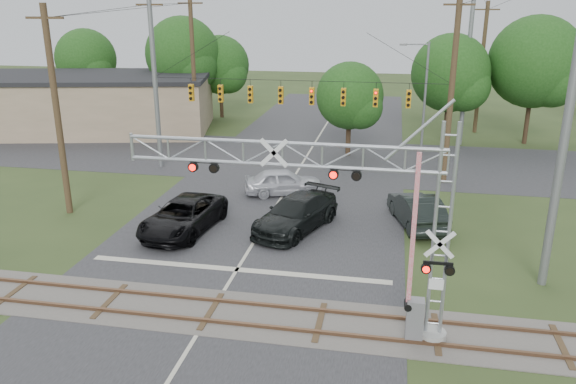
% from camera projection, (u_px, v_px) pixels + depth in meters
% --- Properties ---
extents(ground, '(160.00, 160.00, 0.00)m').
position_uv_depth(ground, '(192.00, 343.00, 18.63)').
color(ground, '#2E3E1C').
rests_on(ground, ground).
extents(road_main, '(14.00, 90.00, 0.02)m').
position_uv_depth(road_main, '(261.00, 230.00, 27.95)').
color(road_main, '#28282A').
rests_on(road_main, ground).
extents(road_cross, '(90.00, 12.00, 0.02)m').
position_uv_depth(road_cross, '(305.00, 159.00, 41.00)').
color(road_cross, '#28282A').
rests_on(road_cross, ground).
extents(railroad_track, '(90.00, 3.20, 0.17)m').
position_uv_depth(railroad_track, '(211.00, 311.00, 20.48)').
color(railroad_track, '#514D46').
rests_on(railroad_track, ground).
extents(crossing_gantry, '(10.76, 0.95, 7.41)m').
position_uv_depth(crossing_gantry, '(342.00, 206.00, 17.89)').
color(crossing_gantry, gray).
rests_on(crossing_gantry, ground).
extents(traffic_signal_span, '(19.34, 0.36, 11.50)m').
position_uv_depth(traffic_signal_span, '(310.00, 89.00, 35.34)').
color(traffic_signal_span, slate).
rests_on(traffic_signal_span, ground).
extents(pickup_black, '(3.30, 6.03, 1.60)m').
position_uv_depth(pickup_black, '(183.00, 216.00, 27.62)').
color(pickup_black, black).
rests_on(pickup_black, ground).
extents(car_dark, '(4.26, 6.22, 1.67)m').
position_uv_depth(car_dark, '(296.00, 214.00, 27.83)').
color(car_dark, black).
rests_on(car_dark, ground).
extents(sedan_silver, '(4.90, 3.16, 1.55)m').
position_uv_depth(sedan_silver, '(283.00, 182.00, 33.08)').
color(sedan_silver, silver).
rests_on(sedan_silver, ground).
extents(suv_dark, '(3.11, 5.35, 1.67)m').
position_uv_depth(suv_dark, '(417.00, 210.00, 28.37)').
color(suv_dark, black).
rests_on(suv_dark, ground).
extents(commercial_building, '(22.78, 14.95, 4.91)m').
position_uv_depth(commercial_building, '(90.00, 103.00, 49.66)').
color(commercial_building, '#8A765C').
rests_on(commercial_building, ground).
extents(streetlight, '(2.18, 0.23, 8.17)m').
position_uv_depth(streetlight, '(423.00, 92.00, 41.44)').
color(streetlight, slate).
rests_on(streetlight, ground).
extents(utility_poles, '(26.08, 29.46, 13.76)m').
position_uv_depth(utility_poles, '(361.00, 78.00, 36.88)').
color(utility_poles, '#442E1F').
rests_on(utility_poles, ground).
extents(treeline, '(57.14, 18.99, 10.05)m').
position_uv_depth(treeline, '(336.00, 65.00, 48.93)').
color(treeline, '#342518').
rests_on(treeline, ground).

